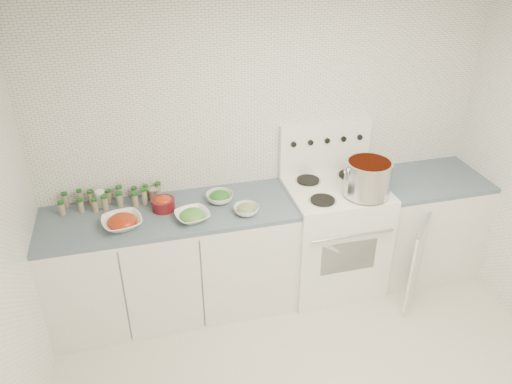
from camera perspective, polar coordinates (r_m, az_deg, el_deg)
The scene contains 13 objects.
room_walls at distance 2.52m, azimuth 10.46°, elevation -1.16°, with size 3.54×3.04×2.52m.
counter_left at distance 3.94m, azimuth -9.42°, elevation -7.87°, with size 1.85×0.62×0.90m.
stove at distance 4.16m, azimuth 8.68°, elevation -4.68°, with size 0.76×0.70×1.36m.
counter_right at distance 4.54m, azimuth 18.30°, elevation -3.51°, with size 0.89×0.92×0.90m.
stock_pot at distance 3.79m, azimuth 12.67°, elevation 1.71°, with size 0.37×0.35×0.27m.
bowl_tomato at distance 3.58m, azimuth -15.07°, elevation -3.31°, with size 0.32×0.32×0.09m.
bowl_snowpea at distance 3.56m, azimuth -7.29°, elevation -2.68°, with size 0.28×0.28×0.08m.
bowl_broccoli at distance 3.75m, azimuth -4.18°, elevation -0.56°, with size 0.26×0.26×0.08m.
bowl_zucchini at distance 3.60m, azimuth -1.11°, elevation -1.99°, with size 0.23×0.23×0.07m.
bowl_pepper at distance 3.70m, azimuth -10.56°, elevation -1.28°, with size 0.17×0.17×0.11m.
salt_canister at distance 3.84m, azimuth -17.32°, elevation -0.73°, with size 0.06×0.06×0.13m, color white.
tin_can at distance 3.82m, azimuth -11.55°, elevation -0.32°, with size 0.08×0.08×0.10m, color #A19688.
spice_cluster at distance 3.84m, azimuth -16.24°, elevation -0.67°, with size 0.74×0.16×0.14m.
Camera 1 is at (-0.97, -1.94, 2.83)m, focal length 35.00 mm.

